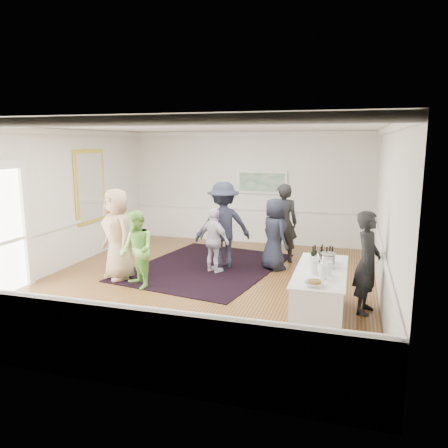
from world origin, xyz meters
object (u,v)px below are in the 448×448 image
(guest_dark_a, at_px, (223,225))
(guest_dark_b, at_px, (283,223))
(guest_navy, at_px, (274,234))
(guest_lilac, at_px, (214,241))
(serving_table, at_px, (320,295))
(nut_bowl, at_px, (315,283))
(guest_green, at_px, (137,250))
(ice_bucket, at_px, (327,261))
(bartender, at_px, (367,263))
(guest_tan, at_px, (117,234))

(guest_dark_a, relative_size, guest_dark_b, 1.04)
(guest_navy, bearing_deg, guest_lilac, 73.83)
(serving_table, relative_size, guest_lilac, 1.45)
(guest_lilac, bearing_deg, nut_bowl, 157.42)
(guest_green, height_order, ice_bucket, guest_green)
(serving_table, height_order, guest_dark_a, guest_dark_a)
(bartender, xyz_separation_m, guest_navy, (-1.98, 2.12, -0.06))
(bartender, relative_size, guest_dark_b, 0.92)
(guest_green, xyz_separation_m, nut_bowl, (3.62, -1.45, 0.11))
(serving_table, bearing_deg, guest_lilac, 140.27)
(guest_dark_b, height_order, nut_bowl, guest_dark_b)
(guest_tan, relative_size, nut_bowl, 6.78)
(guest_dark_b, height_order, ice_bucket, guest_dark_b)
(bartender, height_order, guest_dark_a, guest_dark_a)
(guest_tan, height_order, guest_green, guest_tan)
(guest_green, xyz_separation_m, guest_navy, (2.40, 2.08, 0.04))
(guest_tan, distance_m, guest_green, 0.81)
(guest_dark_b, xyz_separation_m, nut_bowl, (1.12, -4.21, -0.07))
(guest_dark_b, height_order, guest_navy, guest_dark_b)
(bartender, xyz_separation_m, guest_lilac, (-3.21, 1.49, -0.15))
(guest_green, bearing_deg, guest_navy, 81.56)
(guest_tan, height_order, guest_dark_b, guest_tan)
(ice_bucket, bearing_deg, bartender, 31.87)
(guest_lilac, bearing_deg, guest_green, 78.39)
(guest_green, distance_m, ice_bucket, 3.76)
(guest_tan, bearing_deg, ice_bucket, 23.70)
(guest_dark_b, bearing_deg, guest_tan, 23.79)
(ice_bucket, height_order, nut_bowl, ice_bucket)
(guest_lilac, bearing_deg, ice_bucket, 170.84)
(serving_table, xyz_separation_m, guest_dark_a, (-2.42, 2.52, 0.57))
(serving_table, relative_size, guest_navy, 1.28)
(guest_lilac, bearing_deg, serving_table, 167.44)
(guest_tan, distance_m, guest_navy, 3.49)
(guest_green, relative_size, nut_bowl, 5.47)
(guest_tan, distance_m, ice_bucket, 4.48)
(guest_tan, distance_m, nut_bowl, 4.67)
(serving_table, bearing_deg, guest_dark_a, 133.85)
(bartender, bearing_deg, nut_bowl, 164.48)
(bartender, height_order, guest_lilac, bartender)
(guest_lilac, height_order, nut_bowl, guest_lilac)
(guest_tan, xyz_separation_m, guest_dark_a, (1.90, 1.48, 0.03))
(serving_table, height_order, bartender, bartender)
(guest_dark_a, height_order, ice_bucket, guest_dark_a)
(guest_dark_a, bearing_deg, guest_dark_b, -174.95)
(guest_green, bearing_deg, guest_dark_a, 97.53)
(guest_green, relative_size, guest_lilac, 1.07)
(guest_tan, height_order, nut_bowl, guest_tan)
(bartender, bearing_deg, serving_table, 141.33)
(guest_lilac, bearing_deg, guest_dark_b, -108.40)
(serving_table, distance_m, guest_dark_a, 3.53)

